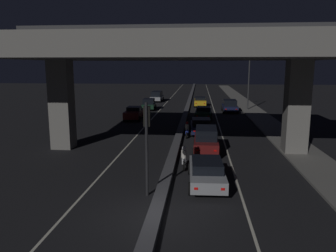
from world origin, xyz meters
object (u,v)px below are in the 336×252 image
street_lamp (247,79)px  car_dark_red_lead_oncoming (134,113)px  car_silver_lead (206,171)px  car_dark_green_fourth (203,113)px  motorcycle_blue_filtering_mid (187,130)px  car_taxi_yellow_sixth (200,101)px  motorcycle_white_filtering_near (184,159)px  car_dark_blue_fifth (230,106)px  car_silver_third_oncoming (157,96)px  car_dark_red_second (206,140)px  car_dark_blue_third (201,126)px  car_dark_green_second_oncoming (149,104)px  traffic_light_left_of_median (147,132)px  pedestrian_on_sidewalk (287,135)px

street_lamp → car_dark_red_lead_oncoming: bearing=-146.0°
street_lamp → car_silver_lead: bearing=-101.4°
car_dark_green_fourth → motorcycle_blue_filtering_mid: bearing=174.0°
car_taxi_yellow_sixth → motorcycle_white_filtering_near: bearing=177.8°
car_dark_green_fourth → motorcycle_blue_filtering_mid: 10.02m
car_dark_blue_fifth → car_silver_third_oncoming: bearing=43.1°
car_dark_red_second → car_dark_blue_third: bearing=3.5°
car_taxi_yellow_sixth → car_dark_green_second_oncoming: 8.68m
traffic_light_left_of_median → car_dark_blue_fifth: (6.55, 29.68, -2.22)m
car_silver_lead → car_dark_blue_third: size_ratio=1.18×
car_dark_green_second_oncoming → car_dark_green_fourth: bearing=41.6°
car_dark_blue_third → motorcycle_white_filtering_near: bearing=171.7°
car_dark_green_fourth → car_dark_blue_fifth: bearing=-26.1°
car_dark_red_lead_oncoming → car_silver_third_oncoming: size_ratio=0.95×
car_dark_green_second_oncoming → pedestrian_on_sidewalk: 24.85m
car_dark_red_second → pedestrian_on_sidewalk: 6.49m
car_dark_green_fourth → car_dark_green_second_oncoming: (-7.66, 7.81, 0.04)m
car_dark_red_second → pedestrian_on_sidewalk: bearing=-71.2°
car_silver_lead → car_dark_red_second: size_ratio=1.05×
street_lamp → car_dark_blue_fifth: street_lamp is taller
car_dark_red_second → car_dark_blue_fifth: (3.58, 21.40, -0.05)m
car_dark_red_second → car_dark_red_lead_oncoming: bearing=30.4°
car_dark_blue_fifth → motorcycle_blue_filtering_mid: car_dark_blue_fifth is taller
car_dark_blue_fifth → traffic_light_left_of_median: bearing=167.6°
street_lamp → car_silver_third_oncoming: 17.60m
car_dark_green_fourth → car_dark_blue_fifth: size_ratio=1.05×
street_lamp → car_dark_red_second: (-6.00, -23.59, -3.43)m
car_silver_third_oncoming → traffic_light_left_of_median: bearing=7.9°
street_lamp → motorcycle_blue_filtering_mid: bearing=-112.1°
car_silver_third_oncoming → motorcycle_blue_filtering_mid: (6.40, -28.78, -0.35)m
street_lamp → car_dark_green_fourth: 11.19m
street_lamp → car_dark_blue_fifth: size_ratio=1.64×
car_dark_green_fourth → car_silver_third_oncoming: size_ratio=0.99×
car_silver_lead → car_dark_green_second_oncoming: (-7.59, 29.28, 0.09)m
car_dark_red_lead_oncoming → motorcycle_blue_filtering_mid: 11.22m
car_silver_third_oncoming → motorcycle_blue_filtering_mid: 29.49m
car_dark_green_second_oncoming → pedestrian_on_sidewalk: bearing=31.0°
car_taxi_yellow_sixth → motorcycle_white_filtering_near: car_taxi_yellow_sixth is taller
car_silver_lead → motorcycle_white_filtering_near: size_ratio=2.68×
car_dark_red_second → street_lamp: bearing=-13.8°
street_lamp → pedestrian_on_sidewalk: street_lamp is taller
street_lamp → car_taxi_yellow_sixth: street_lamp is taller
car_taxi_yellow_sixth → motorcycle_white_filtering_near: size_ratio=2.57×
car_taxi_yellow_sixth → motorcycle_blue_filtering_mid: bearing=176.7°
traffic_light_left_of_median → pedestrian_on_sidewalk: (9.13, 10.32, -2.09)m
street_lamp → pedestrian_on_sidewalk: bearing=-89.6°
street_lamp → motorcycle_white_filtering_near: size_ratio=4.11×
motorcycle_white_filtering_near → pedestrian_on_sidewalk: (7.58, 5.92, 0.41)m
car_dark_blue_fifth → car_silver_third_oncoming: (-11.54, 12.34, 0.07)m
street_lamp → motorcycle_white_filtering_near: (-7.42, -27.46, -3.77)m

